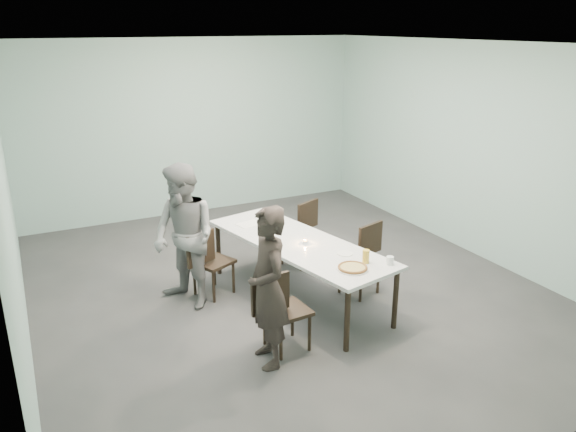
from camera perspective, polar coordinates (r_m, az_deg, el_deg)
name	(u,v)px	position (r m, az deg, el deg)	size (l,w,h in m)	color
ground	(284,287)	(7.27, -0.37, -7.23)	(7.00, 7.00, 0.00)	#333335
room_shell	(284,131)	(6.63, -0.41, 8.67)	(6.02, 7.02, 3.01)	#8EB3AE
table	(298,246)	(6.72, 1.05, -3.04)	(1.44, 2.73, 0.75)	white
chair_near_left	(280,306)	(5.75, -0.82, -9.15)	(0.63, 0.45, 0.87)	black
chair_far_left	(208,258)	(6.91, -8.11, -4.29)	(0.65, 0.56, 0.87)	black
chair_near_right	(364,254)	(7.03, 7.73, -3.86)	(0.65, 0.52, 0.87)	black
chair_far_right	(303,229)	(7.82, 1.53, -1.28)	(0.65, 0.55, 0.87)	black
diner_near	(268,288)	(5.42, -2.05, -7.29)	(0.59, 0.39, 1.63)	black
diner_far	(184,237)	(6.63, -10.49, -2.12)	(0.84, 0.65, 1.72)	gray
pizza	(353,268)	(5.98, 6.58, -5.25)	(0.34, 0.34, 0.04)	white
side_plate	(345,253)	(6.37, 5.81, -3.81)	(0.18, 0.18, 0.01)	white
beer_glass	(366,256)	(6.14, 7.91, -4.09)	(0.08, 0.08, 0.15)	gold
water_tumbler	(390,260)	(6.15, 10.32, -4.47)	(0.08, 0.08, 0.09)	silver
tealight	(305,242)	(6.62, 1.75, -2.66)	(0.06, 0.06, 0.05)	silver
amber_tumbler	(261,226)	(7.08, -2.72, -1.03)	(0.07, 0.07, 0.08)	gold
menu	(249,224)	(7.27, -3.96, -0.81)	(0.30, 0.22, 0.01)	silver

